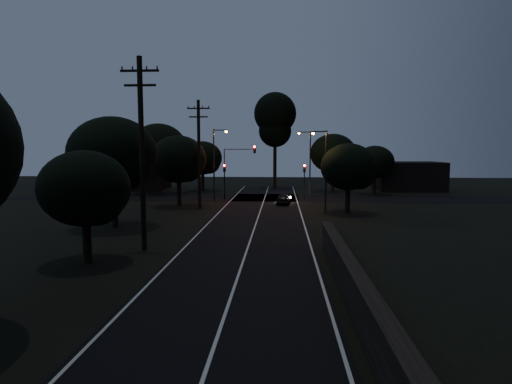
{
  "coord_description": "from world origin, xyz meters",
  "views": [
    {
      "loc": [
        1.95,
        -9.03,
        5.84
      ],
      "look_at": [
        0.0,
        24.0,
        2.5
      ],
      "focal_mm": 30.0,
      "sensor_mm": 36.0,
      "label": 1
    }
  ],
  "objects": [
    {
      "name": "road_surface",
      "position": [
        0.0,
        31.12,
        0.01
      ],
      "size": [
        60.0,
        70.0,
        0.03
      ],
      "color": "black",
      "rests_on": "ground"
    },
    {
      "name": "retaining_wall",
      "position": [
        7.74,
        3.0,
        0.62
      ],
      "size": [
        6.93,
        26.0,
        1.6
      ],
      "color": "black",
      "rests_on": "ground"
    },
    {
      "name": "utility_pole_mid",
      "position": [
        -6.0,
        15.0,
        5.74
      ],
      "size": [
        2.2,
        0.3,
        11.0
      ],
      "color": "black",
      "rests_on": "ground"
    },
    {
      "name": "utility_pole_far",
      "position": [
        -6.0,
        32.0,
        5.48
      ],
      "size": [
        2.2,
        0.3,
        10.5
      ],
      "color": "black",
      "rests_on": "ground"
    },
    {
      "name": "tree_left_b",
      "position": [
        -7.84,
        11.91,
        3.75
      ],
      "size": [
        4.55,
        4.55,
        5.79
      ],
      "color": "black",
      "rests_on": "ground"
    },
    {
      "name": "tree_left_c",
      "position": [
        -10.27,
        21.87,
        5.32
      ],
      "size": [
        6.52,
        6.52,
        8.23
      ],
      "color": "black",
      "rests_on": "ground"
    },
    {
      "name": "tree_left_d",
      "position": [
        -8.3,
        33.89,
        4.68
      ],
      "size": [
        5.69,
        5.69,
        7.22
      ],
      "color": "black",
      "rests_on": "ground"
    },
    {
      "name": "tree_far_nw",
      "position": [
        -8.81,
        49.89,
        4.48
      ],
      "size": [
        5.46,
        5.46,
        6.92
      ],
      "color": "black",
      "rests_on": "ground"
    },
    {
      "name": "tree_far_w",
      "position": [
        -13.75,
        45.85,
        5.94
      ],
      "size": [
        7.17,
        7.17,
        9.14
      ],
      "color": "black",
      "rests_on": "ground"
    },
    {
      "name": "tree_far_ne",
      "position": [
        9.22,
        49.87,
        5.11
      ],
      "size": [
        6.25,
        6.25,
        7.9
      ],
      "color": "black",
      "rests_on": "ground"
    },
    {
      "name": "tree_far_e",
      "position": [
        14.17,
        46.9,
        4.06
      ],
      "size": [
        4.94,
        4.94,
        6.27
      ],
      "color": "black",
      "rests_on": "ground"
    },
    {
      "name": "tree_right_a",
      "position": [
        8.18,
        29.9,
        4.12
      ],
      "size": [
        5.0,
        5.0,
        6.36
      ],
      "color": "black",
      "rests_on": "ground"
    },
    {
      "name": "tall_pine",
      "position": [
        1.0,
        55.0,
        10.22
      ],
      "size": [
        6.24,
        6.24,
        14.18
      ],
      "color": "black",
      "rests_on": "ground"
    },
    {
      "name": "building_left",
      "position": [
        -20.0,
        52.0,
        2.2
      ],
      "size": [
        10.0,
        8.0,
        4.4
      ],
      "primitive_type": "cube",
      "color": "black",
      "rests_on": "ground"
    },
    {
      "name": "building_right",
      "position": [
        20.0,
        53.0,
        2.0
      ],
      "size": [
        9.0,
        7.0,
        4.0
      ],
      "primitive_type": "cube",
      "color": "black",
      "rests_on": "ground"
    },
    {
      "name": "signal_left",
      "position": [
        -4.6,
        39.99,
        2.84
      ],
      "size": [
        0.28,
        0.35,
        4.1
      ],
      "color": "black",
      "rests_on": "ground"
    },
    {
      "name": "signal_right",
      "position": [
        4.6,
        39.99,
        2.84
      ],
      "size": [
        0.28,
        0.35,
        4.1
      ],
      "color": "black",
      "rests_on": "ground"
    },
    {
      "name": "signal_mast",
      "position": [
        -2.91,
        39.99,
        4.34
      ],
      "size": [
        3.7,
        0.35,
        6.25
      ],
      "color": "black",
      "rests_on": "ground"
    },
    {
      "name": "streetlight_a",
      "position": [
        -5.31,
        38.0,
        4.64
      ],
      "size": [
        1.66,
        0.26,
        8.0
      ],
      "color": "black",
      "rests_on": "ground"
    },
    {
      "name": "streetlight_b",
      "position": [
        5.31,
        44.0,
        4.64
      ],
      "size": [
        1.66,
        0.26,
        8.0
      ],
      "color": "black",
      "rests_on": "ground"
    },
    {
      "name": "streetlight_c",
      "position": [
        5.83,
        30.0,
        4.35
      ],
      "size": [
        1.46,
        0.26,
        7.5
      ],
      "color": "black",
      "rests_on": "ground"
    },
    {
      "name": "car",
      "position": [
        2.22,
        36.0,
        0.57
      ],
      "size": [
        1.6,
        3.44,
        1.14
      ],
      "primitive_type": "imported",
      "rotation": [
        0.0,
        0.0,
        3.06
      ],
      "color": "black",
      "rests_on": "ground"
    }
  ]
}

